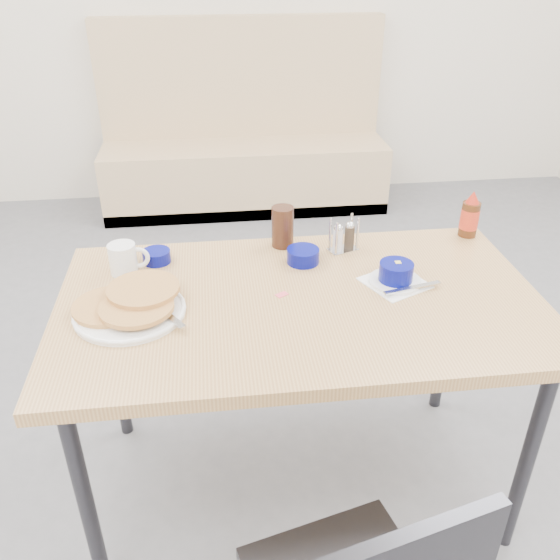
{
  "coord_description": "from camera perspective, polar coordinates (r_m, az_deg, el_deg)",
  "views": [
    {
      "loc": [
        -0.23,
        -1.18,
        1.67
      ],
      "look_at": [
        -0.06,
        0.26,
        0.82
      ],
      "focal_mm": 38.0,
      "sensor_mm": 36.0,
      "label": 1
    }
  ],
  "objects": [
    {
      "name": "creamer_bowl",
      "position": [
        1.94,
        -11.79,
        2.24
      ],
      "size": [
        0.09,
        0.09,
        0.04
      ],
      "rotation": [
        0.0,
        0.0,
        0.35
      ],
      "color": "#040969",
      "rests_on": "dining_table"
    },
    {
      "name": "butter_bowl",
      "position": [
        1.89,
        2.23,
        2.34
      ],
      "size": [
        0.1,
        0.1,
        0.05
      ],
      "rotation": [
        0.0,
        0.0,
        0.05
      ],
      "color": "#040969",
      "rests_on": "dining_table"
    },
    {
      "name": "dining_table",
      "position": [
        1.75,
        1.95,
        -3.47
      ],
      "size": [
        1.4,
        0.8,
        0.76
      ],
      "color": "tan",
      "rests_on": "ground"
    },
    {
      "name": "grits_setting",
      "position": [
        1.8,
        11.1,
        0.49
      ],
      "size": [
        0.24,
        0.22,
        0.07
      ],
      "rotation": [
        0.0,
        0.0,
        0.44
      ],
      "color": "white",
      "rests_on": "dining_table"
    },
    {
      "name": "sugar_wrapper",
      "position": [
        1.73,
        0.17,
        -1.41
      ],
      "size": [
        0.04,
        0.04,
        0.0
      ],
      "primitive_type": "cube",
      "rotation": [
        0.0,
        0.0,
        0.53
      ],
      "color": "#F15060",
      "rests_on": "dining_table"
    },
    {
      "name": "pancake_plate",
      "position": [
        1.69,
        -14.24,
        -2.43
      ],
      "size": [
        0.31,
        0.31,
        0.05
      ],
      "rotation": [
        0.0,
        0.0,
        0.27
      ],
      "color": "white",
      "rests_on": "dining_table"
    },
    {
      "name": "condiment_caddy",
      "position": [
        1.97,
        6.13,
        3.94
      ],
      "size": [
        0.11,
        0.09,
        0.12
      ],
      "rotation": [
        0.0,
        0.0,
        0.34
      ],
      "color": "silver",
      "rests_on": "dining_table"
    },
    {
      "name": "booth_bench",
      "position": [
        4.19,
        -3.46,
        11.94
      ],
      "size": [
        1.9,
        0.56,
        1.22
      ],
      "color": "tan",
      "rests_on": "ground"
    },
    {
      "name": "syrup_bottle",
      "position": [
        2.15,
        17.8,
        5.84
      ],
      "size": [
        0.06,
        0.06,
        0.16
      ],
      "rotation": [
        0.0,
        0.0,
        0.42
      ],
      "color": "#47230F",
      "rests_on": "dining_table"
    },
    {
      "name": "ground",
      "position": [
        2.06,
        2.72,
        -23.84
      ],
      "size": [
        6.0,
        6.0,
        0.0
      ],
      "primitive_type": "plane",
      "color": "slate",
      "rests_on": "ground"
    },
    {
      "name": "coffee_mug",
      "position": [
        1.88,
        -14.76,
        2.02
      ],
      "size": [
        0.12,
        0.08,
        0.1
      ],
      "rotation": [
        0.0,
        0.0,
        0.02
      ],
      "color": "white",
      "rests_on": "dining_table"
    },
    {
      "name": "amber_tumbler",
      "position": [
        1.98,
        0.25,
        5.15
      ],
      "size": [
        0.09,
        0.09,
        0.14
      ],
      "primitive_type": "cylinder",
      "rotation": [
        0.0,
        0.0,
        -0.31
      ],
      "color": "#351B11",
      "rests_on": "dining_table"
    }
  ]
}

